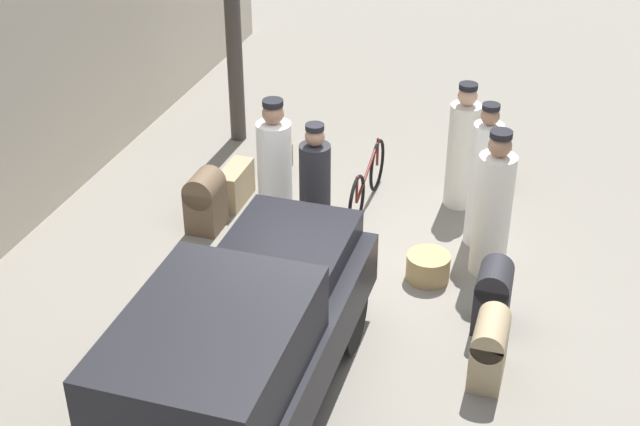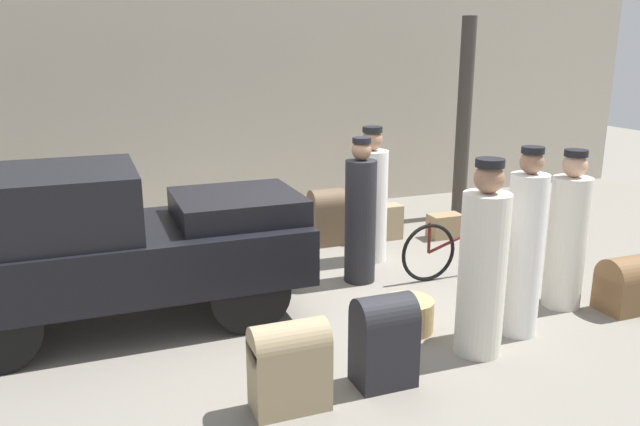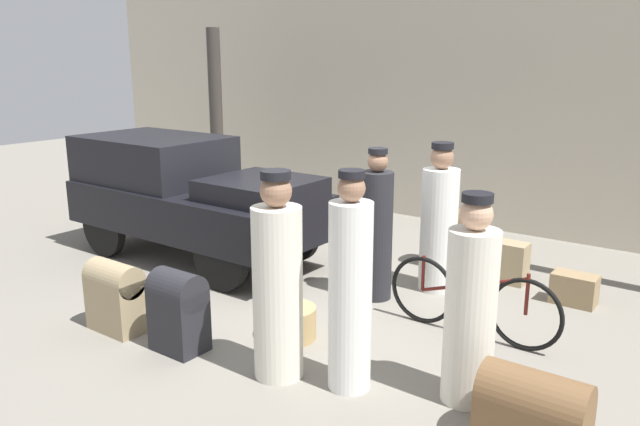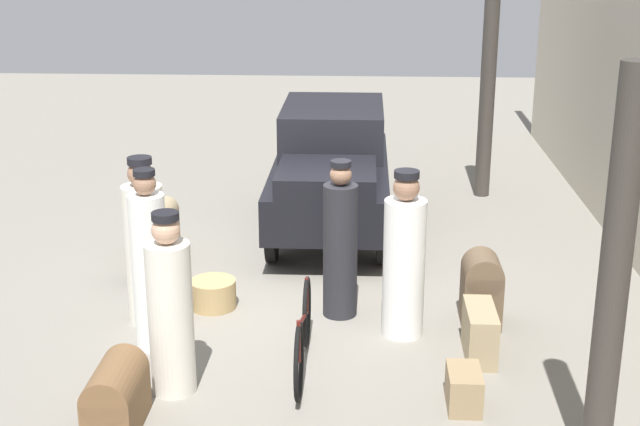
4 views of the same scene
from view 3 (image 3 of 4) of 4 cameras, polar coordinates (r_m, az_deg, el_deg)
The scene contains 17 objects.
ground_plane at distance 7.29m, azimuth -2.22°, elevation -7.34°, with size 30.00×30.00×0.00m, color gray.
station_building_facade at distance 10.29m, azimuth 12.20°, elevation 11.51°, with size 16.00×0.15×4.50m.
canopy_pillar_left at distance 11.23m, azimuth -9.46°, elevation 8.36°, with size 0.23×0.23×3.14m.
truck at distance 8.56m, azimuth -12.10°, elevation 1.88°, with size 3.59×1.52×1.60m.
bicycle at distance 6.29m, azimuth 13.68°, elevation -7.79°, with size 1.76×0.04×0.75m.
wicker_basket at distance 6.15m, azimuth -2.72°, elevation -9.97°, with size 0.50×0.50×0.31m.
porter_carrying_trunk at distance 5.00m, azimuth 13.60°, elevation -8.58°, with size 0.40×0.40×1.69m.
porter_standing_middle at distance 5.23m, azimuth -3.90°, elevation -6.65°, with size 0.42×0.42×1.79m.
conductor_in_dark_uniform at distance 6.95m, azimuth 5.16°, elevation -1.63°, with size 0.36×0.36×1.71m.
porter_with_bicycle at distance 5.03m, azimuth 2.78°, elevation -7.12°, with size 0.35×0.35×1.83m.
porter_lifting_near_truck at distance 7.31m, azimuth 10.82°, elevation -1.03°, with size 0.42×0.42×1.74m.
trunk_umber_medium at distance 6.55m, azimuth -18.22°, elevation -7.08°, with size 0.59×0.32×0.72m.
trunk_large_brown at distance 7.48m, azimuth 22.22°, elevation -6.45°, with size 0.47×0.29×0.34m.
suitcase_black_upright at distance 8.25m, azimuth 11.43°, elevation -2.03°, with size 0.47×0.40×0.78m.
suitcase_tan_flat at distance 7.94m, azimuth 15.95°, elevation -4.16°, with size 0.70×0.28×0.50m.
trunk_wicker_pale at distance 5.96m, azimuth -12.84°, elevation -8.52°, with size 0.48×0.36×0.77m.
suitcase_small_leather at distance 4.74m, azimuth 18.88°, elevation -16.80°, with size 0.73×0.41×0.59m.
Camera 3 is at (4.24, -5.30, 2.67)m, focal length 35.00 mm.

